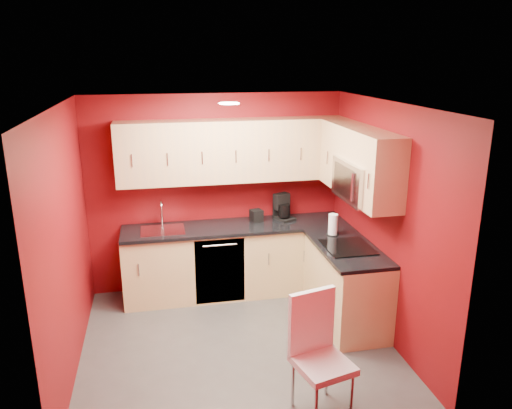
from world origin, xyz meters
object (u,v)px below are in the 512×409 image
object	(u,v)px
coffee_maker	(285,207)
microwave	(362,181)
sink	(162,227)
napkin_holder	(256,216)
paper_towel	(333,225)
dining_chair	(323,358)

from	to	relation	value
coffee_maker	microwave	bearing A→B (deg)	-87.29
sink	napkin_holder	world-z (taller)	sink
microwave	paper_towel	distance (m)	0.77
sink	paper_towel	size ratio (longest dim) A/B	2.06
paper_towel	dining_chair	world-z (taller)	paper_towel
microwave	sink	world-z (taller)	microwave
microwave	coffee_maker	distance (m)	1.35
coffee_maker	paper_towel	bearing A→B (deg)	-82.27
napkin_holder	dining_chair	xyz separation A→B (m)	(0.05, -2.49, -0.45)
sink	dining_chair	bearing A→B (deg)	-62.98
coffee_maker	sink	bearing A→B (deg)	158.68
microwave	napkin_holder	size ratio (longest dim) A/B	5.02
microwave	coffee_maker	world-z (taller)	microwave
sink	paper_towel	xyz separation A→B (m)	(1.96, -0.58, 0.09)
dining_chair	coffee_maker	bearing A→B (deg)	68.54
sink	dining_chair	size ratio (longest dim) A/B	0.49
microwave	dining_chair	distance (m)	2.00
paper_towel	dining_chair	xyz separation A→B (m)	(-0.73, -1.82, -0.50)
napkin_holder	dining_chair	size ratio (longest dim) A/B	0.14
paper_towel	sink	bearing A→B (deg)	163.45
microwave	coffee_maker	bearing A→B (deg)	116.92
coffee_maker	paper_towel	xyz separation A→B (m)	(0.41, -0.66, -0.04)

